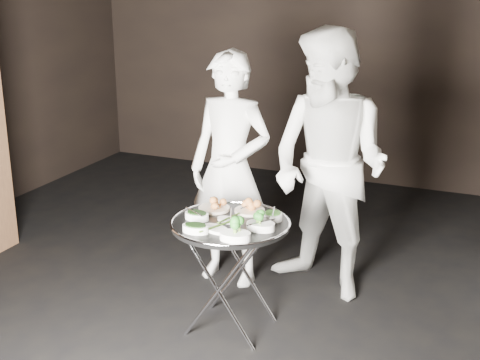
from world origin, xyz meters
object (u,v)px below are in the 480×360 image
at_px(tray_stand, 231,271).
at_px(serving_tray, 230,223).
at_px(waiter_right, 329,166).
at_px(waiter_left, 230,170).

height_order(tray_stand, serving_tray, serving_tray).
xyz_separation_m(serving_tray, waiter_right, (0.40, 0.75, 0.21)).
xyz_separation_m(waiter_left, waiter_right, (0.69, 0.09, 0.08)).
bearing_deg(waiter_right, waiter_left, -152.16).
bearing_deg(waiter_right, serving_tray, -97.60).
bearing_deg(tray_stand, serving_tray, -102.34).
distance_m(tray_stand, serving_tray, 0.32).
relative_size(tray_stand, waiter_right, 0.38).
relative_size(tray_stand, serving_tray, 0.96).
height_order(waiter_left, waiter_right, waiter_right).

